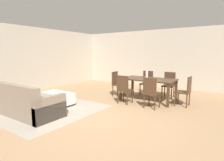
{
  "coord_description": "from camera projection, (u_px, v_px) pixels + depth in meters",
  "views": [
    {
      "loc": [
        2.73,
        -3.57,
        1.62
      ],
      "look_at": [
        -0.45,
        1.13,
        0.77
      ],
      "focal_mm": 29.57,
      "sensor_mm": 36.0,
      "label": 1
    }
  ],
  "objects": [
    {
      "name": "couch",
      "position": [
        24.0,
        103.0,
        4.9
      ],
      "size": [
        2.2,
        0.88,
        0.86
      ],
      "color": "gray",
      "rests_on": "ground_plane"
    },
    {
      "name": "dining_chair_near_left",
      "position": [
        124.0,
        88.0,
        5.85
      ],
      "size": [
        0.4,
        0.4,
        0.92
      ],
      "color": "#422B1C",
      "rests_on": "ground_plane"
    },
    {
      "name": "dining_chair_near_right",
      "position": [
        151.0,
        91.0,
        5.36
      ],
      "size": [
        0.42,
        0.42,
        0.92
      ],
      "color": "#422B1C",
      "rests_on": "ground_plane"
    },
    {
      "name": "dining_chair_head_east",
      "position": [
        186.0,
        90.0,
        5.57
      ],
      "size": [
        0.41,
        0.41,
        0.92
      ],
      "color": "#422B1C",
      "rests_on": "ground_plane"
    },
    {
      "name": "wall_left",
      "position": [
        20.0,
        60.0,
        7.38
      ],
      "size": [
        0.12,
        11.0,
        2.7
      ],
      "primitive_type": "cube",
      "color": "#BCB2A0",
      "rests_on": "ground_plane"
    },
    {
      "name": "dining_chair_far_left",
      "position": [
        147.0,
        81.0,
        7.23
      ],
      "size": [
        0.4,
        0.4,
        0.92
      ],
      "color": "#422B1C",
      "rests_on": "ground_plane"
    },
    {
      "name": "wall_back",
      "position": [
        167.0,
        59.0,
        8.57
      ],
      "size": [
        9.0,
        0.12,
        2.7
      ],
      "primitive_type": "cube",
      "color": "#BCB2A0",
      "rests_on": "ground_plane"
    },
    {
      "name": "dining_chair_head_west",
      "position": [
        117.0,
        82.0,
        6.98
      ],
      "size": [
        0.43,
        0.43,
        0.92
      ],
      "color": "#422B1C",
      "rests_on": "ground_plane"
    },
    {
      "name": "dining_chair_far_right",
      "position": [
        169.0,
        83.0,
        6.76
      ],
      "size": [
        0.42,
        0.42,
        0.92
      ],
      "color": "#422B1C",
      "rests_on": "ground_plane"
    },
    {
      "name": "area_rug",
      "position": [
        44.0,
        109.0,
        5.4
      ],
      "size": [
        3.0,
        2.8,
        0.01
      ],
      "primitive_type": "cube",
      "color": "gray",
      "rests_on": "ground_plane"
    },
    {
      "name": "ground_plane",
      "position": [
        102.0,
        117.0,
        4.68
      ],
      "size": [
        10.8,
        10.8,
        0.0
      ],
      "primitive_type": "plane",
      "color": "#9E7A56"
    },
    {
      "name": "dining_table",
      "position": [
        148.0,
        81.0,
        6.25
      ],
      "size": [
        1.77,
        0.99,
        0.76
      ],
      "color": "#422B1C",
      "rests_on": "ground_plane"
    },
    {
      "name": "vase_centerpiece",
      "position": [
        147.0,
        75.0,
        6.29
      ],
      "size": [
        0.08,
        0.08,
        0.25
      ],
      "primitive_type": "cylinder",
      "color": "silver",
      "rests_on": "dining_table"
    },
    {
      "name": "ottoman_table",
      "position": [
        58.0,
        98.0,
        5.79
      ],
      "size": [
        1.02,
        0.52,
        0.39
      ],
      "color": "silver",
      "rests_on": "ground_plane"
    }
  ]
}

